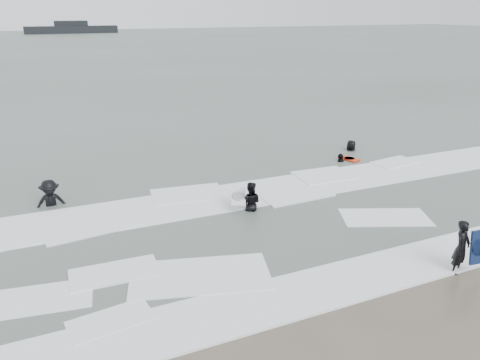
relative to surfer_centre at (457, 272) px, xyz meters
name	(u,v)px	position (x,y,z in m)	size (l,w,h in m)	color
ground	(312,277)	(-3.80, 1.36, 0.00)	(320.00, 320.00, 0.00)	brown
sea	(72,49)	(-3.80, 81.36, 0.06)	(320.00, 320.00, 0.00)	#47544C
surfer_centre	(457,272)	(0.00, 0.00, 0.00)	(0.57, 0.37, 1.56)	black
surfer_wading	(250,211)	(-3.54, 6.04, 0.00)	(0.80, 0.62, 1.64)	black
surfer_breaker	(52,207)	(-10.10, 9.14, 0.00)	(1.24, 0.71, 1.91)	black
surfer_right_near	(341,162)	(2.67, 9.45, 0.00)	(0.93, 0.39, 1.58)	black
surfer_right_far	(351,151)	(4.19, 10.75, 0.00)	(0.85, 0.55, 1.73)	black
surf_foam	(255,221)	(-3.80, 5.06, 0.04)	(30.03, 9.06, 0.09)	white
bodyboards	(343,192)	(-0.17, 5.20, 0.50)	(7.90, 10.39, 1.25)	#0D1A40
vessel_horizon	(72,29)	(0.61, 138.89, 1.27)	(25.08, 4.48, 3.40)	black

